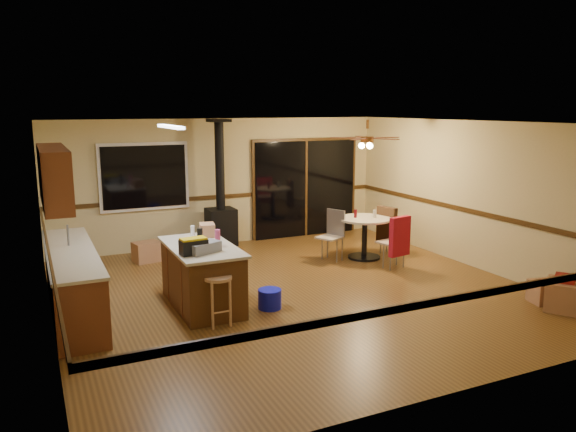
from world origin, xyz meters
TOP-DOWN VIEW (x-y plane):
  - floor at (0.00, 0.00)m, footprint 7.00×7.00m
  - ceiling at (0.00, 0.00)m, footprint 7.00×7.00m
  - wall_back at (0.00, 3.50)m, footprint 7.00×0.00m
  - wall_front at (0.00, -3.50)m, footprint 7.00×0.00m
  - wall_left at (-3.50, 0.00)m, footprint 0.00×7.00m
  - wall_right at (3.50, 0.00)m, footprint 0.00×7.00m
  - chair_rail at (0.00, 0.00)m, footprint 7.00×7.00m
  - window at (-1.60, 3.45)m, footprint 1.72×0.10m
  - sliding_door at (1.90, 3.45)m, footprint 2.52×0.10m
  - lower_cabinets at (-3.20, 0.50)m, footprint 0.60×3.00m
  - countertop at (-3.20, 0.50)m, footprint 0.64×3.04m
  - upper_cabinets at (-3.33, 0.70)m, footprint 0.35×2.00m
  - kitchen_island at (-1.50, 0.00)m, footprint 0.88×1.68m
  - wood_stove at (-0.20, 3.05)m, footprint 0.55×0.50m
  - ceiling_fan at (2.04, 1.24)m, footprint 0.24×0.24m
  - fluorescent_strip at (-1.80, 0.30)m, footprint 0.10×1.20m
  - toolbox_grey at (-1.58, -0.38)m, footprint 0.52×0.41m
  - toolbox_black at (-1.72, -0.42)m, footprint 0.37×0.22m
  - toolbox_yellow_lid at (-1.72, -0.42)m, footprint 0.35×0.21m
  - box_on_island at (-1.25, 0.53)m, footprint 0.27×0.33m
  - bottle_dark at (-1.54, -0.09)m, footprint 0.08×0.08m
  - bottle_pink at (-1.30, -0.13)m, footprint 0.10×0.10m
  - bottle_white at (-1.48, 0.52)m, footprint 0.07×0.07m
  - bar_stool at (-1.52, -0.79)m, footprint 0.48×0.48m
  - blue_bucket at (-0.66, -0.49)m, footprint 0.43×0.43m
  - dining_table at (2.04, 1.24)m, footprint 0.98×0.98m
  - glass_red at (1.89, 1.34)m, footprint 0.06×0.06m
  - glass_cream at (2.22, 1.19)m, footprint 0.08×0.08m
  - chair_left at (1.43, 1.38)m, footprint 0.53×0.53m
  - chair_near at (2.17, 0.36)m, footprint 0.50×0.53m
  - chair_right at (2.56, 1.24)m, footprint 0.55×0.52m
  - box_under_window at (-1.76, 2.75)m, footprint 0.52×0.45m
  - box_corner_a at (3.10, -2.30)m, footprint 0.71×0.69m
  - box_corner_b at (3.10, -1.99)m, footprint 0.48×0.43m
  - box_small_red at (3.10, -2.30)m, footprint 0.41×0.39m

SIDE VIEW (x-z plane):
  - floor at x=0.00m, z-range 0.00..0.00m
  - blue_bucket at x=-0.66m, z-range 0.00..0.28m
  - box_corner_b at x=3.10m, z-range 0.00..0.33m
  - box_under_window at x=-1.76m, z-range 0.00..0.37m
  - box_corner_a at x=3.10m, z-range 0.00..0.42m
  - bar_stool at x=-1.52m, z-range 0.00..0.67m
  - lower_cabinets at x=-3.20m, z-range 0.00..0.86m
  - kitchen_island at x=-1.50m, z-range 0.00..0.90m
  - box_small_red at x=3.10m, z-range 0.42..0.50m
  - dining_table at x=2.04m, z-range 0.14..0.92m
  - chair_left at x=1.43m, z-range 0.33..0.85m
  - chair_near at x=2.17m, z-range 0.25..0.95m
  - chair_right at x=2.56m, z-range 0.25..0.95m
  - wood_stove at x=-0.20m, z-range -0.53..1.99m
  - glass_cream at x=2.22m, z-range 0.78..0.93m
  - glass_red at x=1.89m, z-range 0.78..0.94m
  - countertop at x=-3.20m, z-range 0.86..0.90m
  - toolbox_grey at x=-1.58m, z-range 0.90..1.04m
  - bottle_white at x=-1.48m, z-range 0.90..1.09m
  - box_on_island at x=-1.25m, z-range 0.90..1.10m
  - toolbox_black at x=-1.72m, z-range 0.90..1.10m
  - chair_rail at x=0.00m, z-range 0.96..1.04m
  - bottle_pink at x=-1.30m, z-range 0.90..1.14m
  - bottle_dark at x=-1.54m, z-range 0.90..1.17m
  - sliding_door at x=1.90m, z-range 0.00..2.10m
  - toolbox_yellow_lid at x=-1.72m, z-range 1.10..1.12m
  - wall_back at x=0.00m, z-range -2.20..4.80m
  - wall_front at x=0.00m, z-range -2.20..4.80m
  - wall_left at x=-3.50m, z-range -2.20..4.80m
  - wall_right at x=3.50m, z-range -2.20..4.80m
  - window at x=-1.60m, z-range 0.84..2.16m
  - upper_cabinets at x=-3.33m, z-range 1.50..2.30m
  - ceiling_fan at x=2.04m, z-range 1.94..2.49m
  - fluorescent_strip at x=-1.80m, z-range 2.54..2.58m
  - ceiling at x=0.00m, z-range 2.60..2.60m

